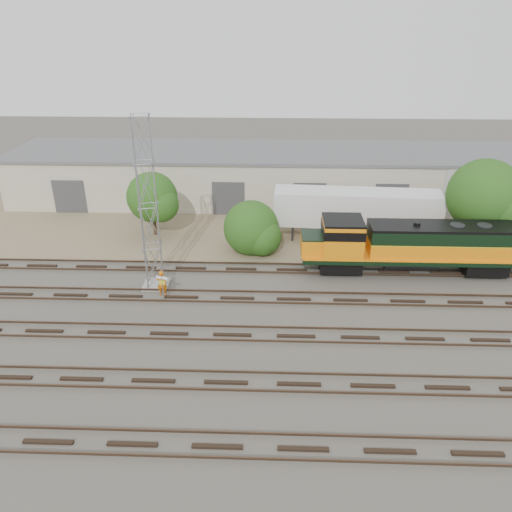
{
  "coord_description": "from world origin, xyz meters",
  "views": [
    {
      "loc": [
        -1.59,
        -28.92,
        18.24
      ],
      "look_at": [
        -2.76,
        4.0,
        2.2
      ],
      "focal_mm": 35.0,
      "sensor_mm": 36.0,
      "label": 1
    }
  ],
  "objects_px": {
    "locomotive": "(410,245)",
    "semi_trailer": "(361,209)",
    "worker": "(162,283)",
    "signal_tower": "(149,209)"
  },
  "relations": [
    {
      "from": "locomotive",
      "to": "semi_trailer",
      "type": "bearing_deg",
      "value": 113.39
    },
    {
      "from": "signal_tower",
      "to": "worker",
      "type": "distance_m",
      "value": 5.32
    },
    {
      "from": "locomotive",
      "to": "semi_trailer",
      "type": "distance_m",
      "value": 7.05
    },
    {
      "from": "locomotive",
      "to": "signal_tower",
      "type": "height_order",
      "value": "signal_tower"
    },
    {
      "from": "signal_tower",
      "to": "locomotive",
      "type": "bearing_deg",
      "value": 8.4
    },
    {
      "from": "locomotive",
      "to": "signal_tower",
      "type": "xyz_separation_m",
      "value": [
        -19.08,
        -2.82,
        3.72
      ]
    },
    {
      "from": "worker",
      "to": "semi_trailer",
      "type": "relative_size",
      "value": 0.13
    },
    {
      "from": "locomotive",
      "to": "signal_tower",
      "type": "distance_m",
      "value": 19.65
    },
    {
      "from": "locomotive",
      "to": "semi_trailer",
      "type": "height_order",
      "value": "semi_trailer"
    },
    {
      "from": "locomotive",
      "to": "semi_trailer",
      "type": "relative_size",
      "value": 1.17
    }
  ]
}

